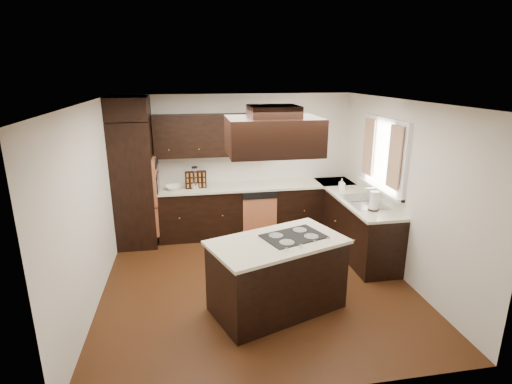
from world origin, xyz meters
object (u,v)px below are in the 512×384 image
(oven_column, at_px, (135,184))
(spice_rack, at_px, (196,180))
(island, at_px, (277,276))
(range_hood, at_px, (273,136))

(oven_column, relative_size, spice_rack, 5.89)
(island, distance_m, spice_rack, 2.69)
(island, relative_size, spice_rack, 4.29)
(oven_column, xyz_separation_m, range_hood, (1.88, -2.25, 1.10))
(island, distance_m, range_hood, 1.73)
(oven_column, height_order, island, oven_column)
(oven_column, height_order, range_hood, range_hood)
(island, height_order, range_hood, range_hood)
(island, relative_size, range_hood, 1.47)
(island, bearing_deg, spice_rack, 89.94)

